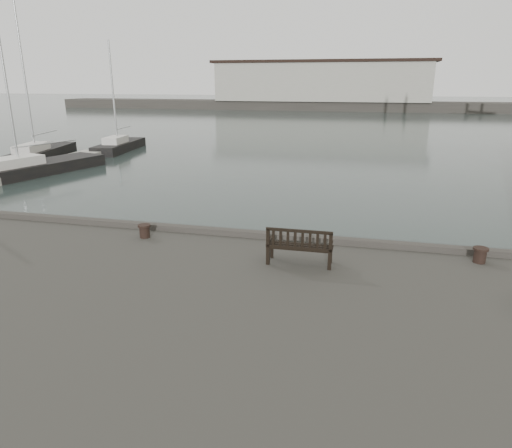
% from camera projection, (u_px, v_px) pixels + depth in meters
% --- Properties ---
extents(ground, '(400.00, 400.00, 0.00)m').
position_uv_depth(ground, '(264.00, 282.00, 14.79)').
color(ground, black).
rests_on(ground, ground).
extents(breakwater, '(140.00, 9.50, 12.20)m').
position_uv_depth(breakwater, '(336.00, 90.00, 99.82)').
color(breakwater, '#383530').
rests_on(breakwater, ground).
extents(bench, '(1.73, 0.61, 0.99)m').
position_uv_depth(bench, '(300.00, 253.00, 12.06)').
color(bench, black).
rests_on(bench, quay).
extents(bollard_left, '(0.49, 0.49, 0.41)m').
position_uv_depth(bollard_left, '(145.00, 231.00, 14.15)').
color(bollard_left, black).
rests_on(bollard_left, quay).
extents(bollard_right, '(0.44, 0.44, 0.42)m').
position_uv_depth(bollard_right, '(480.00, 255.00, 12.19)').
color(bollard_right, black).
rests_on(bollard_right, quay).
extents(yacht_b, '(4.39, 10.46, 13.48)m').
position_uv_depth(yacht_b, '(39.00, 156.00, 37.91)').
color(yacht_b, black).
rests_on(yacht_b, ground).
extents(yacht_c, '(5.62, 11.74, 15.10)m').
position_uv_depth(yacht_c, '(28.00, 172.00, 31.27)').
color(yacht_c, black).
rests_on(yacht_c, ground).
extents(yacht_d, '(3.05, 8.16, 10.25)m').
position_uv_depth(yacht_d, '(120.00, 148.00, 42.52)').
color(yacht_d, black).
rests_on(yacht_d, ground).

